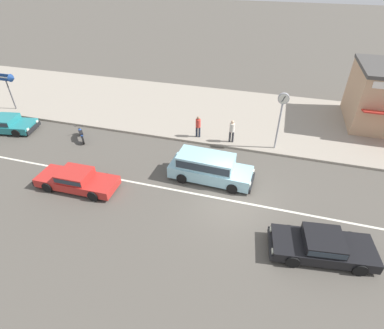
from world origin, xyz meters
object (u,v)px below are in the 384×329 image
(street_clock, at_px, (282,108))
(pedestrian_mid_kerb, at_px, (198,125))
(sedan_black_2, at_px, (322,245))
(sedan_teal_3, at_px, (6,124))
(sedan_red_1, at_px, (76,179))
(minivan_pale_blue_0, at_px, (208,167))
(motorcycle_2, at_px, (81,134))
(pedestrian_near_clock, at_px, (232,130))
(arrow_signboard, at_px, (11,80))

(street_clock, relative_size, pedestrian_mid_kerb, 2.45)
(sedan_black_2, height_order, sedan_teal_3, same)
(street_clock, bearing_deg, sedan_red_1, -145.89)
(minivan_pale_blue_0, relative_size, street_clock, 1.27)
(minivan_pale_blue_0, xyz_separation_m, pedestrian_mid_kerb, (-1.75, 4.25, 0.21))
(sedan_teal_3, height_order, motorcycle_2, sedan_teal_3)
(sedan_red_1, relative_size, pedestrian_near_clock, 2.88)
(sedan_black_2, xyz_separation_m, motorcycle_2, (-15.49, 5.74, -0.11))
(minivan_pale_blue_0, height_order, street_clock, street_clock)
(minivan_pale_blue_0, xyz_separation_m, street_clock, (3.51, 4.26, 2.16))
(sedan_black_2, relative_size, pedestrian_near_clock, 2.85)
(sedan_black_2, xyz_separation_m, pedestrian_near_clock, (-5.33, 8.05, 0.55))
(pedestrian_mid_kerb, bearing_deg, sedan_red_1, -125.96)
(motorcycle_2, distance_m, pedestrian_mid_kerb, 8.18)
(arrow_signboard, bearing_deg, sedan_red_1, -35.71)
(pedestrian_near_clock, bearing_deg, sedan_red_1, -136.84)
(minivan_pale_blue_0, xyz_separation_m, motorcycle_2, (-9.57, 1.91, -0.42))
(minivan_pale_blue_0, relative_size, sedan_black_2, 1.06)
(sedan_black_2, xyz_separation_m, street_clock, (-2.41, 8.08, 2.47))
(sedan_black_2, bearing_deg, pedestrian_near_clock, 123.49)
(sedan_black_2, distance_m, street_clock, 8.79)
(sedan_black_2, distance_m, sedan_teal_3, 22.13)
(sedan_red_1, height_order, motorcycle_2, sedan_red_1)
(street_clock, xyz_separation_m, arrow_signboard, (-20.46, 0.27, -0.37))
(sedan_teal_3, distance_m, street_clock, 19.40)
(sedan_teal_3, relative_size, pedestrian_near_clock, 2.75)
(arrow_signboard, bearing_deg, motorcycle_2, -19.53)
(motorcycle_2, xyz_separation_m, street_clock, (13.08, 2.35, 2.58))
(sedan_black_2, distance_m, motorcycle_2, 16.52)
(street_clock, relative_size, arrow_signboard, 1.29)
(sedan_teal_3, relative_size, motorcycle_2, 3.03)
(pedestrian_near_clock, xyz_separation_m, pedestrian_mid_kerb, (-2.35, 0.04, -0.03))
(street_clock, distance_m, pedestrian_near_clock, 3.49)
(motorcycle_2, relative_size, arrow_signboard, 0.49)
(sedan_red_1, height_order, arrow_signboard, arrow_signboard)
(minivan_pale_blue_0, height_order, motorcycle_2, minivan_pale_blue_0)
(minivan_pale_blue_0, bearing_deg, sedan_teal_3, 174.30)
(sedan_red_1, bearing_deg, minivan_pale_blue_0, 21.91)
(minivan_pale_blue_0, xyz_separation_m, arrow_signboard, (-16.95, 4.53, 1.79))
(minivan_pale_blue_0, bearing_deg, pedestrian_near_clock, 81.95)
(minivan_pale_blue_0, relative_size, pedestrian_mid_kerb, 3.11)
(minivan_pale_blue_0, distance_m, sedan_teal_3, 15.62)
(sedan_red_1, distance_m, pedestrian_mid_kerb, 8.67)
(sedan_black_2, relative_size, pedestrian_mid_kerb, 2.94)
(sedan_teal_3, distance_m, motorcycle_2, 5.99)
(sedan_red_1, xyz_separation_m, pedestrian_mid_kerb, (5.08, 7.00, 0.52))
(pedestrian_near_clock, bearing_deg, arrow_signboard, 178.99)
(sedan_teal_3, bearing_deg, pedestrian_mid_kerb, 11.09)
(arrow_signboard, bearing_deg, sedan_teal_3, -64.59)
(minivan_pale_blue_0, bearing_deg, street_clock, 50.49)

